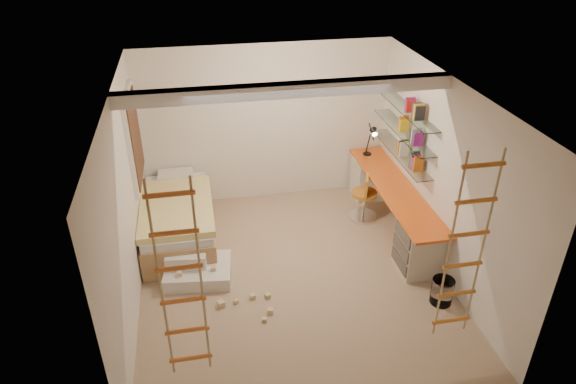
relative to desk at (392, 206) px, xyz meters
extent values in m
plane|color=#9E8366|center=(-1.72, -0.86, -0.40)|extent=(4.50, 4.50, 0.00)
cube|color=white|center=(-1.72, -0.56, 2.12)|extent=(4.00, 0.18, 0.16)
cube|color=white|center=(-3.69, 0.64, 1.15)|extent=(0.06, 1.15, 1.35)
cube|color=#4C2D1E|center=(-3.65, 0.64, 1.15)|extent=(0.02, 1.00, 1.20)
cylinder|color=white|center=(0.03, -1.71, -0.23)|extent=(0.28, 0.28, 0.35)
cube|color=orange|center=(0.00, -0.03, 0.33)|extent=(0.55, 2.80, 0.04)
cube|color=beige|center=(0.00, 1.07, -0.05)|extent=(0.52, 0.55, 0.71)
cube|color=beige|center=(0.00, -1.03, -0.05)|extent=(0.52, 0.55, 0.71)
cube|color=#4C4742|center=(-0.27, -1.03, 0.21)|extent=(0.02, 0.50, 0.18)
cube|color=#4C4742|center=(-0.27, -1.03, -0.01)|extent=(0.02, 0.50, 0.18)
cube|color=#4C4742|center=(-0.27, -1.03, -0.23)|extent=(0.02, 0.50, 0.18)
cube|color=white|center=(0.15, 0.27, 0.75)|extent=(0.25, 1.80, 0.01)
cube|color=white|center=(0.15, 0.27, 1.10)|extent=(0.25, 1.80, 0.01)
cube|color=white|center=(0.15, 0.27, 1.45)|extent=(0.25, 1.80, 0.01)
cube|color=#AD7F51|center=(-3.20, 0.37, -0.18)|extent=(1.00, 2.00, 0.45)
cube|color=white|center=(-3.20, 0.37, 0.11)|extent=(0.95, 1.95, 0.12)
cube|color=yellow|center=(-3.20, 0.22, 0.22)|extent=(1.02, 1.60, 0.10)
cube|color=white|center=(-3.20, 1.17, 0.23)|extent=(0.55, 0.35, 0.12)
cylinder|color=black|center=(-0.05, 1.12, 0.36)|extent=(0.14, 0.14, 0.02)
cylinder|color=black|center=(-0.05, 1.12, 0.55)|extent=(0.02, 0.15, 0.36)
cylinder|color=black|center=(-0.05, 1.02, 0.80)|extent=(0.02, 0.27, 0.20)
cone|color=black|center=(-0.05, 0.90, 0.85)|extent=(0.12, 0.14, 0.15)
cylinder|color=#FFEABF|center=(-0.05, 0.86, 0.82)|extent=(0.08, 0.04, 0.08)
cylinder|color=#B06D21|center=(-0.32, 0.37, 0.04)|extent=(0.52, 0.52, 0.06)
cube|color=orange|center=(-0.32, 0.31, 0.23)|extent=(0.15, 0.30, 0.29)
cylinder|color=silver|center=(-0.32, 0.37, -0.16)|extent=(0.06, 0.06, 0.40)
cylinder|color=silver|center=(-0.32, 0.37, -0.38)|extent=(0.59, 0.59, 0.05)
cube|color=silver|center=(-2.96, -0.64, -0.31)|extent=(0.94, 0.77, 0.19)
cube|color=silver|center=(-3.09, -0.52, -0.12)|extent=(0.58, 0.49, 0.19)
cube|color=#CCB284|center=(-3.09, -0.52, 0.02)|extent=(0.09, 0.09, 0.08)
cube|color=#CCB284|center=(-3.09, -0.52, 0.10)|extent=(0.08, 0.08, 0.07)
cube|color=#CCB284|center=(-3.09, -0.52, 0.19)|extent=(0.07, 0.07, 0.12)
cube|color=#CCB284|center=(-2.76, -0.78, -0.18)|extent=(0.06, 0.06, 0.06)
cube|color=#CCB284|center=(-2.72, -0.52, -0.18)|extent=(0.06, 0.06, 0.06)
cube|color=#CCB284|center=(-3.20, -0.81, -0.18)|extent=(0.06, 0.06, 0.06)
cube|color=#CCB284|center=(-2.71, -1.28, -0.37)|extent=(0.07, 0.07, 0.07)
cube|color=#CCB284|center=(-2.11, -1.23, -0.37)|extent=(0.07, 0.07, 0.07)
cube|color=#CCB284|center=(-2.12, -1.51, -0.37)|extent=(0.07, 0.07, 0.07)
cube|color=#CCB284|center=(-2.52, -1.25, -0.37)|extent=(0.07, 0.07, 0.07)
cube|color=#CCB284|center=(-2.21, -1.64, -0.37)|extent=(0.07, 0.07, 0.07)
cube|color=#CCB284|center=(-2.30, -1.20, -0.37)|extent=(0.07, 0.07, 0.07)
cube|color=orange|center=(0.15, 0.27, 0.86)|extent=(0.14, 0.64, 0.22)
cube|color=#194CA5|center=(0.15, 0.27, 1.21)|extent=(0.14, 0.46, 0.22)
cube|color=red|center=(0.15, 0.27, 1.56)|extent=(0.14, 0.46, 0.22)
camera|label=1|loc=(-2.81, -6.22, 4.05)|focal=32.00mm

